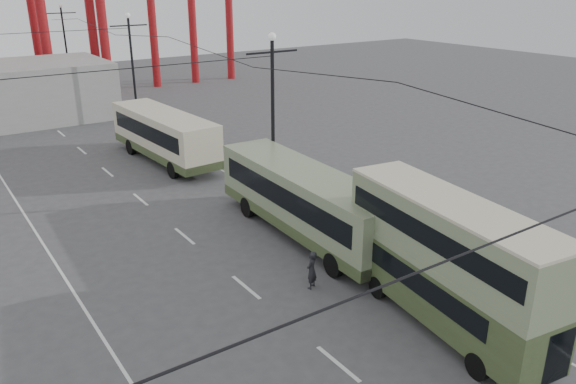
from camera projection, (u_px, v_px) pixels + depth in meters
road_markings at (158, 212)px, 30.78m from camera, size 12.52×120.00×0.01m
lamp_post_mid at (273, 119)px, 31.23m from camera, size 3.20×0.44×9.32m
lamp_post_far at (133, 69)px, 48.16m from camera, size 3.20×0.44×9.32m
lamp_post_distant at (66, 46)px, 65.08m from camera, size 3.20×0.44×9.32m
double_decker_bus at (447, 257)px, 19.86m from camera, size 3.52×9.31×4.88m
single_decker_green at (305, 200)px, 27.25m from camera, size 3.23×12.15×3.41m
single_decker_cream at (164, 134)px, 38.60m from camera, size 3.41×11.18×3.43m
pedestrian at (312, 270)px, 22.94m from camera, size 0.71×0.63×1.64m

